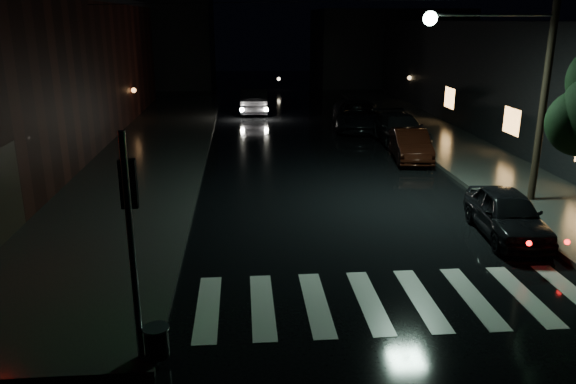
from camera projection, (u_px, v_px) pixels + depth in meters
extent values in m
plane|color=black|center=(263.00, 317.00, 11.94)|extent=(120.00, 120.00, 0.00)
cube|color=#282826|center=(138.00, 161.00, 24.86)|extent=(6.00, 44.00, 0.15)
cube|color=#282826|center=(466.00, 154.00, 26.04)|extent=(4.00, 44.00, 0.15)
cube|color=black|center=(571.00, 80.00, 29.54)|extent=(10.00, 40.00, 6.00)
cube|color=black|center=(138.00, 42.00, 52.84)|extent=(14.00, 10.00, 8.00)
cube|color=black|center=(387.00, 47.00, 54.88)|extent=(14.00, 10.00, 7.00)
cube|color=beige|center=(395.00, 300.00, 12.65)|extent=(9.00, 3.00, 0.01)
cylinder|color=slate|center=(132.00, 251.00, 9.67)|extent=(0.12, 0.12, 4.20)
cylinder|color=black|center=(157.00, 343.00, 10.23)|extent=(0.44, 0.44, 0.55)
cylinder|color=slate|center=(156.00, 328.00, 10.15)|extent=(0.48, 0.48, 0.04)
cube|color=black|center=(128.00, 184.00, 9.50)|extent=(0.28, 0.16, 0.85)
sphere|color=#0CFF33|center=(131.00, 196.00, 9.66)|extent=(0.20, 0.20, 0.20)
cylinder|color=black|center=(546.00, 81.00, 18.14)|extent=(0.24, 0.24, 8.00)
cylinder|color=slate|center=(493.00, 15.00, 17.38)|extent=(4.00, 0.08, 0.08)
sphere|color=#BFFFD8|center=(430.00, 18.00, 17.25)|extent=(0.44, 0.44, 0.44)
imported|color=black|center=(507.00, 214.00, 16.25)|extent=(1.95, 4.12, 1.36)
imported|color=black|center=(410.00, 145.00, 25.13)|extent=(1.96, 4.32, 1.37)
imported|color=black|center=(400.00, 129.00, 28.39)|extent=(2.18, 5.19, 1.50)
imported|color=black|center=(358.00, 115.00, 32.18)|extent=(3.31, 6.06, 1.61)
imported|color=black|center=(255.00, 101.00, 37.86)|extent=(1.93, 5.06, 1.65)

